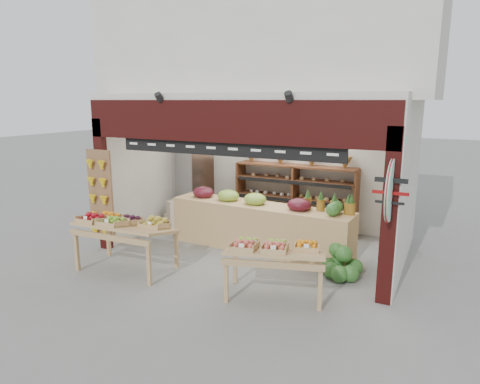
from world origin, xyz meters
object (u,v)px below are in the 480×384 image
(display_table_left, at_px, (121,224))
(display_table_right, at_px, (271,249))
(mid_counter, at_px, (259,225))
(watermelon_pile, at_px, (340,265))
(back_shelving, at_px, (295,184))
(cardboard_stack, at_px, (185,219))
(refrigerator, at_px, (192,182))

(display_table_left, relative_size, display_table_right, 1.02)
(mid_counter, bearing_deg, watermelon_pile, -18.96)
(back_shelving, xyz_separation_m, watermelon_pile, (1.65, -2.34, -0.87))
(mid_counter, bearing_deg, back_shelving, 84.79)
(cardboard_stack, height_order, mid_counter, mid_counter)
(mid_counter, xyz_separation_m, display_table_right, (1.01, -1.81, 0.23))
(cardboard_stack, bearing_deg, display_table_left, -82.26)
(back_shelving, relative_size, refrigerator, 1.45)
(refrigerator, xyz_separation_m, watermelon_pile, (4.20, -1.88, -0.78))
(refrigerator, bearing_deg, watermelon_pile, -6.10)
(display_table_right, height_order, watermelon_pile, display_table_right)
(mid_counter, distance_m, display_table_left, 2.70)
(watermelon_pile, bearing_deg, display_table_left, -159.50)
(mid_counter, height_order, watermelon_pile, mid_counter)
(watermelon_pile, bearing_deg, cardboard_stack, 163.42)
(refrigerator, height_order, mid_counter, refrigerator)
(display_table_left, relative_size, watermelon_pile, 2.31)
(display_table_left, xyz_separation_m, watermelon_pile, (3.63, 1.36, -0.61))
(mid_counter, height_order, display_table_left, mid_counter)
(refrigerator, bearing_deg, back_shelving, 28.16)
(display_table_right, bearing_deg, cardboard_stack, 143.25)
(back_shelving, bearing_deg, cardboard_stack, -153.56)
(back_shelving, xyz_separation_m, cardboard_stack, (-2.32, -1.15, -0.84))
(back_shelving, distance_m, watermelon_pile, 2.99)
(cardboard_stack, distance_m, display_table_right, 3.99)
(back_shelving, height_order, display_table_right, back_shelving)
(mid_counter, relative_size, display_table_right, 2.28)
(cardboard_stack, xyz_separation_m, mid_counter, (2.16, -0.56, 0.27))
(cardboard_stack, height_order, display_table_left, display_table_left)
(refrigerator, xyz_separation_m, cardboard_stack, (0.22, -0.70, -0.75))
(display_table_right, bearing_deg, back_shelving, 103.56)
(mid_counter, bearing_deg, display_table_left, -132.61)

